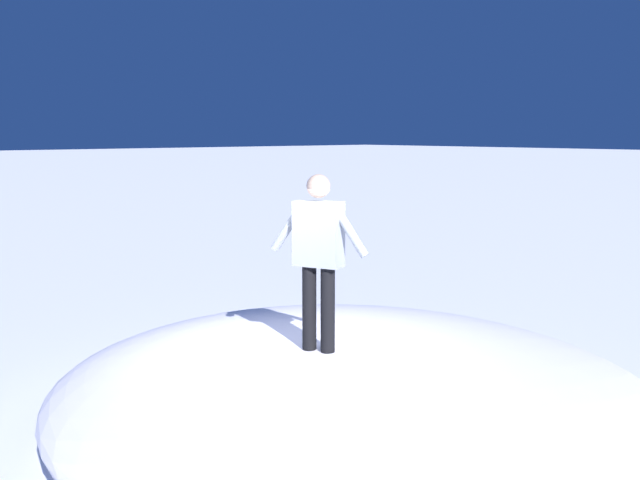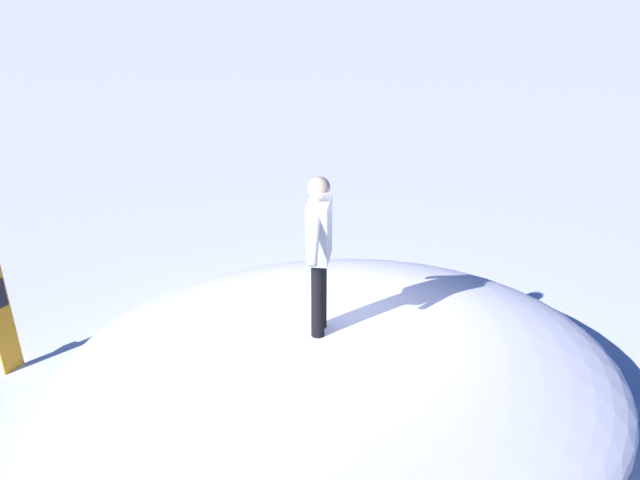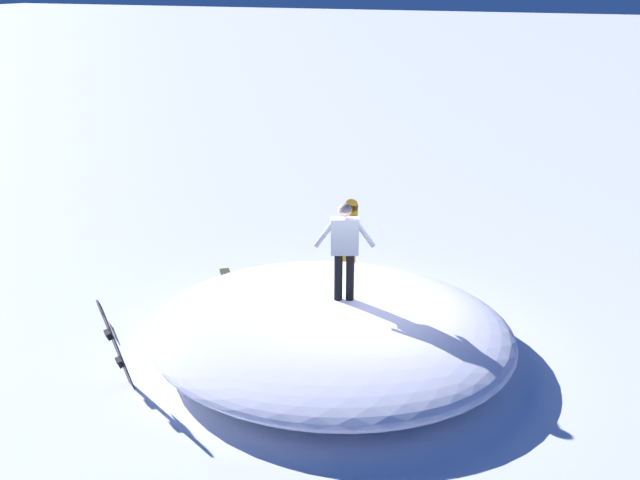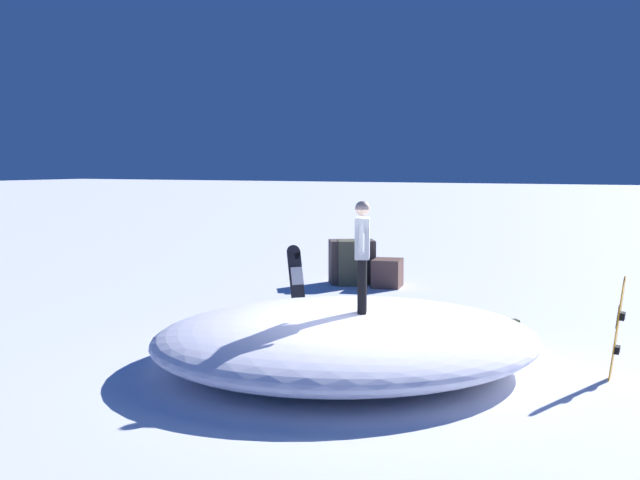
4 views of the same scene
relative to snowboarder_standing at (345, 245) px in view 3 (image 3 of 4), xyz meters
The scene contains 6 objects.
ground 1.96m from the snowboarder_standing, 167.74° to the right, with size 240.00×240.00×0.00m, color white.
snow_mound 1.49m from the snowboarder_standing, 69.20° to the left, with size 5.94×6.32×0.90m, color white.
snowboarder_standing is the anchor object (origin of this frame).
snowboard_primary_upright 3.96m from the snowboarder_standing, 71.26° to the right, with size 0.30×0.21×1.56m.
snowboard_secondary_upright 4.03m from the snowboarder_standing, 44.40° to the left, with size 0.48×0.50×1.58m.
backpack_near 3.90m from the snowboarder_standing, 24.63° to the right, with size 0.52×0.61×0.39m.
Camera 3 is at (-3.71, 11.18, 6.23)m, focal length 42.09 mm.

